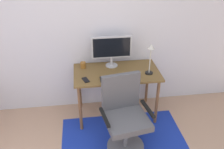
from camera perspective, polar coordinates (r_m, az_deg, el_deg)
name	(u,v)px	position (r m, az deg, el deg)	size (l,w,h in m)	color
wall_back	(79,28)	(3.59, -7.61, 10.81)	(6.00, 0.10, 2.60)	silver
area_rug	(124,142)	(3.44, 2.83, -15.53)	(1.68, 1.18, 0.01)	#1931A2
desk	(117,77)	(3.51, 1.07, -0.57)	(1.21, 0.66, 0.76)	brown
monitor	(112,48)	(3.51, -0.10, 6.12)	(0.58, 0.18, 0.46)	#B2B2B7
keyboard	(116,78)	(3.28, 0.92, -0.90)	(0.43, 0.13, 0.02)	black
computer_mouse	(137,75)	(3.37, 5.91, -0.04)	(0.06, 0.10, 0.03)	black
coffee_cup	(83,65)	(3.58, -6.76, 2.22)	(0.08, 0.08, 0.09)	brown
cell_phone	(86,80)	(3.28, -6.17, -1.27)	(0.07, 0.14, 0.01)	black
desk_lamp	(151,54)	(3.33, 9.01, 4.77)	(0.11, 0.11, 0.44)	black
office_chair	(125,119)	(3.11, 2.95, -10.27)	(0.65, 0.59, 1.00)	slate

